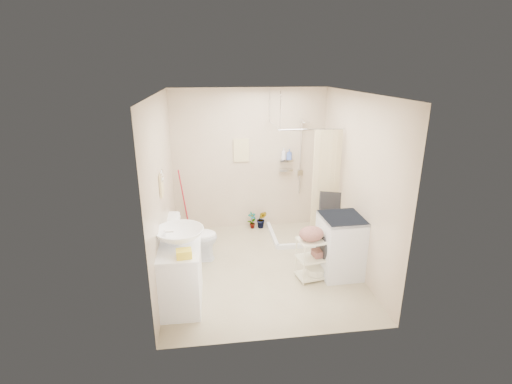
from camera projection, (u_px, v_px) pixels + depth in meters
The scene contains 23 objects.
floor at pixel (262, 267), 5.72m from camera, with size 3.20×3.20×0.00m, color tan.
ceiling at pixel (263, 93), 4.89m from camera, with size 2.80×3.20×0.04m, color silver.
wall_back at pixel (249, 161), 6.81m from camera, with size 2.80×0.04×2.60m, color beige.
wall_front at pixel (285, 234), 3.80m from camera, with size 2.80×0.04×2.60m, color beige.
wall_left at pixel (162, 191), 5.13m from camera, with size 0.04×3.20×2.60m, color beige.
wall_right at pixel (356, 183), 5.48m from camera, with size 0.04×3.20×2.60m, color beige.
vanity at pixel (181, 274), 4.75m from camera, with size 0.53×0.95×0.83m, color white.
sink at pixel (180, 236), 4.59m from camera, with size 0.61×0.61×0.21m, color white.
counter_basket at pixel (184, 254), 4.28m from camera, with size 0.18×0.14×0.10m, color yellow.
floor_basket at pixel (191, 313), 4.55m from camera, with size 0.25×0.20×0.14m, color #E5D94A.
toilet at pixel (193, 237), 5.84m from camera, with size 0.43×0.75×0.77m, color white.
mop at pixel (181, 201), 6.78m from camera, with size 0.12×0.12×1.22m, color red, non-canonical shape.
potted_plant_a at pixel (252, 220), 7.04m from camera, with size 0.17×0.12×0.33m, color brown.
potted_plant_b at pixel (262, 219), 7.07m from camera, with size 0.19×0.15×0.35m, color brown.
hanging_towel at pixel (241, 150), 6.70m from camera, with size 0.28×0.03×0.42m, color beige.
towel_ring at pixel (161, 184), 4.89m from camera, with size 0.04×0.22×0.34m, color #DCC585, non-canonical shape.
tp_holder at pixel (169, 228), 5.37m from camera, with size 0.08×0.12×0.14m, color white, non-canonical shape.
shower at pixel (301, 180), 6.48m from camera, with size 1.10×1.10×2.10m, color silver, non-canonical shape.
shampoo_bottle_a at pixel (284, 154), 6.76m from camera, with size 0.08×0.08×0.21m, color silver.
shampoo_bottle_b at pixel (289, 154), 6.79m from camera, with size 0.08×0.09×0.19m, color #405BAC.
washing_machine at pixel (342, 245), 5.42m from camera, with size 0.62×0.64×0.91m, color silver.
laundry_rack at pixel (316, 254), 5.33m from camera, with size 0.54×0.32×0.74m, color beige, non-canonical shape.
ironing_board at pixel (328, 230), 5.59m from camera, with size 0.34×0.10×1.20m, color black, non-canonical shape.
Camera 1 is at (-0.75, -4.99, 2.93)m, focal length 26.00 mm.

